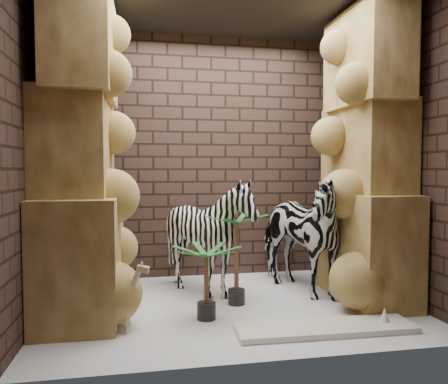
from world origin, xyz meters
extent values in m
plane|color=silver|center=(0.00, 0.00, 0.00)|extent=(3.50, 3.50, 0.00)
plane|color=#34241B|center=(0.00, 1.25, 1.50)|extent=(3.50, 0.00, 3.50)
plane|color=#34241B|center=(0.00, -1.25, 1.50)|extent=(3.50, 0.00, 3.50)
plane|color=#34241B|center=(-1.75, 0.00, 1.50)|extent=(0.00, 3.00, 3.00)
plane|color=#34241B|center=(1.75, 0.00, 1.50)|extent=(0.00, 3.00, 3.00)
imported|color=white|center=(0.77, 0.33, 0.74)|extent=(1.04, 1.41, 1.49)
imported|color=white|center=(-0.17, 0.38, 0.57)|extent=(1.22, 1.41, 1.13)
cube|color=white|center=(0.64, -0.80, 0.03)|extent=(1.51, 0.40, 0.05)
camera|label=1|loc=(-0.82, -4.04, 1.34)|focal=34.04mm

